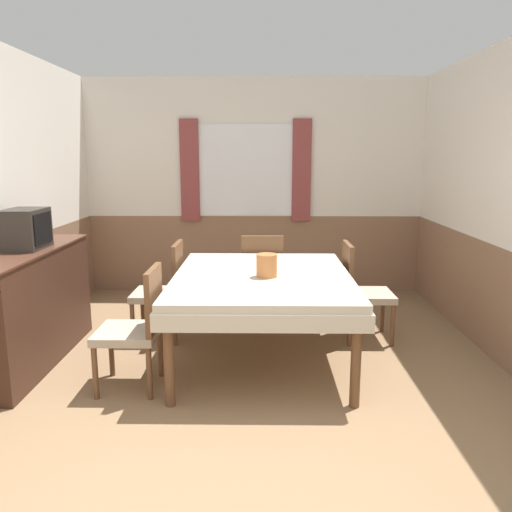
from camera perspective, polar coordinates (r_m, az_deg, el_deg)
name	(u,v)px	position (r m, az deg, el deg)	size (l,w,h in m)	color
ground_plane	(240,509)	(2.71, -1.79, -26.97)	(16.00, 16.00, 0.00)	#846647
wall_back	(254,187)	(6.17, -0.26, 7.94)	(4.48, 0.10, 2.60)	white
wall_left	(2,203)	(4.68, -26.99, 5.47)	(0.05, 4.41, 2.60)	white
wall_right	(501,203)	(4.59, 26.19, 5.44)	(0.05, 4.41, 2.60)	white
dining_table	(262,286)	(4.08, 0.73, -3.44)	(1.45, 1.77, 0.74)	beige
chair_left_far	(164,288)	(4.70, -10.42, -3.59)	(0.44, 0.44, 0.90)	brown
chair_left_near	(137,325)	(3.74, -13.44, -7.64)	(0.44, 0.44, 0.90)	brown
chair_right_far	(361,288)	(4.70, 11.88, -3.65)	(0.44, 0.44, 0.90)	brown
chair_head_window	(262,274)	(5.15, 0.73, -2.08)	(0.44, 0.44, 0.90)	brown
sideboard	(29,306)	(4.48, -24.55, -5.23)	(0.46, 1.61, 0.95)	#3D2319
tv	(26,229)	(4.40, -24.85, 2.82)	(0.29, 0.38, 0.32)	#2D2823
vase	(267,265)	(3.94, 1.24, -1.09)	(0.17, 0.17, 0.18)	#B26B38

